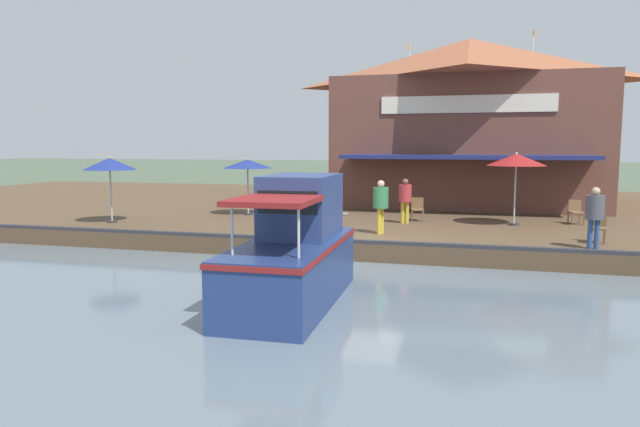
% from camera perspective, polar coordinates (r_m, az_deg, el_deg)
% --- Properties ---
extents(ground_plane, '(220.00, 220.00, 0.00)m').
position_cam_1_polar(ground_plane, '(16.22, 3.73, -5.12)').
color(ground_plane, '#4C5B47').
extents(quay_deck, '(22.00, 56.00, 0.60)m').
position_cam_1_polar(quay_deck, '(26.92, 8.28, 0.24)').
color(quay_deck, brown).
rests_on(quay_deck, ground).
extents(quay_edge_fender, '(0.20, 50.40, 0.10)m').
position_cam_1_polar(quay_edge_fender, '(16.19, 3.81, -2.80)').
color(quay_edge_fender, '#2D2D33').
rests_on(quay_edge_fender, quay_deck).
extents(waterfront_restaurant, '(12.03, 12.11, 8.11)m').
position_cam_1_polar(waterfront_restaurant, '(29.18, 14.52, 9.09)').
color(waterfront_restaurant, brown).
rests_on(waterfront_restaurant, quay_deck).
extents(patio_umbrella_back_row, '(1.93, 1.93, 2.25)m').
position_cam_1_polar(patio_umbrella_back_row, '(22.82, -7.26, 4.93)').
color(patio_umbrella_back_row, '#B7B7B7').
rests_on(patio_umbrella_back_row, quay_deck).
extents(patio_umbrella_mid_patio_left, '(1.85, 1.85, 2.36)m').
position_cam_1_polar(patio_umbrella_mid_patio_left, '(21.68, -20.29, 4.67)').
color(patio_umbrella_mid_patio_left, '#B7B7B7').
rests_on(patio_umbrella_mid_patio_left, quay_deck).
extents(patio_umbrella_near_quay_edge, '(2.00, 2.00, 2.52)m').
position_cam_1_polar(patio_umbrella_near_quay_edge, '(20.74, 19.04, 5.10)').
color(patio_umbrella_near_quay_edge, '#B7B7B7').
rests_on(patio_umbrella_near_quay_edge, quay_deck).
extents(cafe_chair_under_first_umbrella, '(0.51, 0.51, 0.85)m').
position_cam_1_polar(cafe_chair_under_first_umbrella, '(19.78, 1.35, 0.22)').
color(cafe_chair_under_first_umbrella, brown).
rests_on(cafe_chair_under_first_umbrella, quay_deck).
extents(cafe_chair_back_row_seat, '(0.50, 0.50, 0.85)m').
position_cam_1_polar(cafe_chair_back_row_seat, '(21.16, 9.72, 0.55)').
color(cafe_chair_back_row_seat, brown).
rests_on(cafe_chair_back_row_seat, quay_deck).
extents(cafe_chair_beside_entrance, '(0.54, 0.54, 0.85)m').
position_cam_1_polar(cafe_chair_beside_entrance, '(17.98, 25.98, -1.14)').
color(cafe_chair_beside_entrance, brown).
rests_on(cafe_chair_beside_entrance, quay_deck).
extents(cafe_chair_mid_patio, '(0.52, 0.52, 0.85)m').
position_cam_1_polar(cafe_chair_mid_patio, '(21.89, 24.20, 0.25)').
color(cafe_chair_mid_patio, brown).
rests_on(cafe_chair_mid_patio, quay_deck).
extents(person_at_quay_edge, '(0.47, 0.47, 1.66)m').
position_cam_1_polar(person_at_quay_edge, '(16.76, 25.78, 0.27)').
color(person_at_quay_edge, '#2D5193').
rests_on(person_at_quay_edge, quay_deck).
extents(person_near_entrance, '(0.47, 0.47, 1.68)m').
position_cam_1_polar(person_near_entrance, '(17.83, 6.09, 1.31)').
color(person_near_entrance, gold).
rests_on(person_near_entrance, quay_deck).
extents(person_mid_patio, '(0.45, 0.45, 1.59)m').
position_cam_1_polar(person_mid_patio, '(20.39, 8.51, 1.77)').
color(person_mid_patio, gold).
rests_on(person_mid_patio, quay_deck).
extents(motorboat_far_downstream, '(5.61, 1.93, 2.64)m').
position_cam_1_polar(motorboat_far_downstream, '(12.38, -2.15, -3.90)').
color(motorboat_far_downstream, navy).
rests_on(motorboat_far_downstream, river_water).
extents(tree_upstream_bank, '(4.80, 4.57, 6.67)m').
position_cam_1_polar(tree_upstream_bank, '(33.82, 12.18, 9.22)').
color(tree_upstream_bank, brown).
rests_on(tree_upstream_bank, quay_deck).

